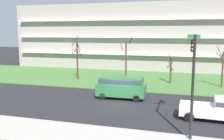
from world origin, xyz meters
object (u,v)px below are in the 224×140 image
object	(u,v)px
tree_center	(171,70)
tree_right	(222,67)
tree_left	(126,59)
pickup_white_near_left	(217,109)
traffic_signal_mast	(193,69)
tree_far_left	(77,58)
van_green_center_left	(121,86)

from	to	relation	value
tree_center	tree_right	world-z (taller)	tree_right
tree_left	pickup_white_near_left	distance (m)	18.01
tree_left	pickup_white_near_left	bearing A→B (deg)	-52.75
tree_left	traffic_signal_mast	xyz separation A→B (m)	(8.65, -17.54, 1.45)
traffic_signal_mast	tree_far_left	bearing A→B (deg)	133.67
tree_far_left	tree_left	distance (m)	7.32
tree_far_left	tree_right	distance (m)	20.11
tree_left	traffic_signal_mast	distance (m)	19.61
tree_center	tree_left	bearing A→B (deg)	178.15
tree_far_left	pickup_white_near_left	size ratio (longest dim) A/B	1.23
tree_far_left	traffic_signal_mast	size ratio (longest dim) A/B	0.96
tree_left	tree_right	world-z (taller)	tree_left
tree_far_left	traffic_signal_mast	xyz separation A→B (m)	(15.92, -16.67, 1.35)
van_green_center_left	traffic_signal_mast	bearing A→B (deg)	130.69
tree_center	pickup_white_near_left	size ratio (longest dim) A/B	0.75
tree_right	tree_far_left	bearing A→B (deg)	179.43
tree_right	pickup_white_near_left	xyz separation A→B (m)	(-2.02, -13.16, -1.76)
tree_center	tree_right	bearing A→B (deg)	-7.58
tree_far_left	tree_right	world-z (taller)	tree_far_left
tree_far_left	tree_right	size ratio (longest dim) A/B	1.26
tree_center	tree_right	xyz separation A→B (m)	(6.45, -0.86, 0.76)
pickup_white_near_left	tree_center	bearing A→B (deg)	110.07
tree_center	van_green_center_left	distance (m)	10.62
tree_right	traffic_signal_mast	xyz separation A→B (m)	(-4.18, -16.47, 1.90)
tree_far_left	pickup_white_near_left	xyz separation A→B (m)	(18.08, -13.36, -2.31)
van_green_center_left	tree_left	bearing A→B (deg)	-80.99
tree_left	tree_right	size ratio (longest dim) A/B	1.21
tree_far_left	tree_center	distance (m)	13.73
tree_center	pickup_white_near_left	distance (m)	14.74
tree_right	van_green_center_left	world-z (taller)	tree_right
tree_left	van_green_center_left	distance (m)	10.03
tree_right	traffic_signal_mast	world-z (taller)	traffic_signal_mast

